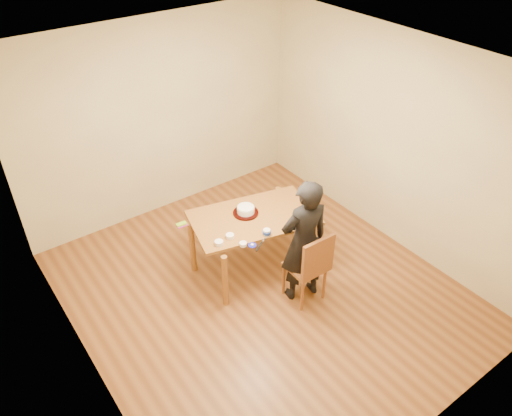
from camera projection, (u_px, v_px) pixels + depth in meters
room_shell at (244, 182)px, 5.35m from camera, size 4.00×4.50×2.70m
dining_table at (253, 218)px, 5.86m from camera, size 1.61×1.18×0.04m
dining_chair at (305, 266)px, 5.59m from camera, size 0.40×0.40×0.04m
cake_plate at (246, 213)px, 5.89m from camera, size 0.30×0.30×0.02m
cake at (246, 210)px, 5.87m from camera, size 0.21×0.21×0.07m
frosting_dome at (246, 207)px, 5.84m from camera, size 0.20×0.20×0.03m
frosting_tub at (267, 232)px, 5.55m from camera, size 0.08×0.08×0.07m
frosting_lid at (252, 245)px, 5.42m from camera, size 0.09×0.09×0.01m
frosting_dollop at (252, 244)px, 5.41m from camera, size 0.04×0.04×0.02m
ramekin_green at (243, 244)px, 5.41m from camera, size 0.08×0.08×0.04m
ramekin_yellow at (230, 236)px, 5.52m from camera, size 0.09×0.09×0.04m
ramekin_multi at (219, 243)px, 5.42m from camera, size 0.09×0.09×0.04m
candy_box_pink at (182, 225)px, 5.70m from camera, size 0.12×0.06×0.02m
candy_box_green at (181, 224)px, 5.69m from camera, size 0.12×0.07×0.02m
spatula at (259, 246)px, 5.40m from camera, size 0.16×0.10×0.01m
person at (304, 242)px, 5.43m from camera, size 0.63×0.48×1.55m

